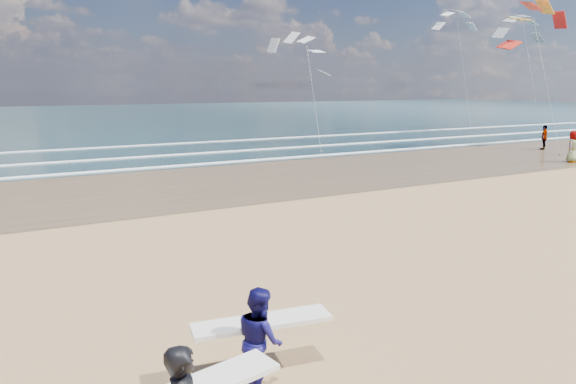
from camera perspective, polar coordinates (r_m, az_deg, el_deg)
wet_sand_strip at (r=32.65m, az=14.99°, el=3.39°), size 220.00×12.00×0.01m
ocean at (r=80.85m, az=-12.11°, el=8.30°), size 220.00×100.00×0.02m
foam_breakers at (r=40.56m, az=5.27°, el=5.37°), size 220.00×11.70×0.05m
surfer_far at (r=8.01m, az=-3.12°, el=-15.88°), size 2.25×1.18×1.64m
beachgoer_0 at (r=35.15m, az=29.07°, el=4.43°), size 1.03×0.79×1.89m
beachgoer_1 at (r=41.18m, az=26.58°, el=5.44°), size 1.12×0.83×1.76m
kite_0 at (r=40.17m, az=26.31°, el=13.29°), size 6.45×4.81×11.20m
kite_1 at (r=37.92m, az=2.63°, el=12.23°), size 5.42×4.70×8.91m
kite_2 at (r=53.77m, az=25.20°, el=13.16°), size 6.26×4.79×12.13m
kite_5 at (r=54.91m, az=18.79°, el=13.69°), size 5.43×4.70×12.94m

